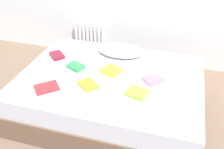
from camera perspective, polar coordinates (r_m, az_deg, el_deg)
ground_plane at (r=3.08m, az=-0.26°, el=-8.00°), size 8.00×8.00×0.00m
bed at (r=2.93m, az=-0.28°, el=-4.34°), size 2.00×1.50×0.50m
radiator at (r=4.07m, az=-5.10°, el=8.10°), size 0.49×0.04×0.47m
pillow at (r=3.16m, az=1.96°, el=5.37°), size 0.56×0.35×0.11m
textbook_red at (r=2.65m, az=-14.45°, el=-2.86°), size 0.29×0.29×0.02m
textbook_pink at (r=2.72m, az=9.20°, el=-1.15°), size 0.25×0.25×0.03m
textbook_lime at (r=2.50m, az=5.59°, el=-4.09°), size 0.23×0.21×0.04m
textbook_green at (r=2.92m, az=-8.14°, el=1.78°), size 0.21×0.19×0.05m
textbook_yellow at (r=2.82m, az=-0.15°, el=0.88°), size 0.25×0.24×0.04m
textbook_maroon at (r=3.19m, az=-12.26°, el=4.21°), size 0.23×0.23×0.05m
textbook_orange at (r=2.62m, az=-5.42°, el=-2.31°), size 0.26×0.25×0.02m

